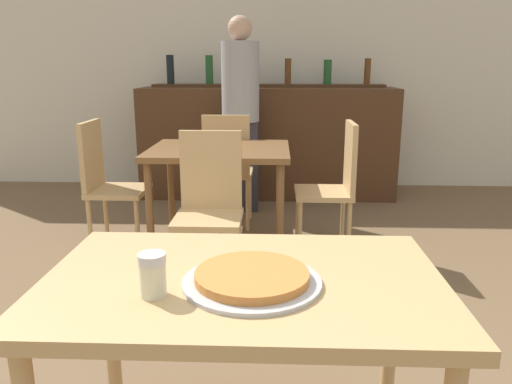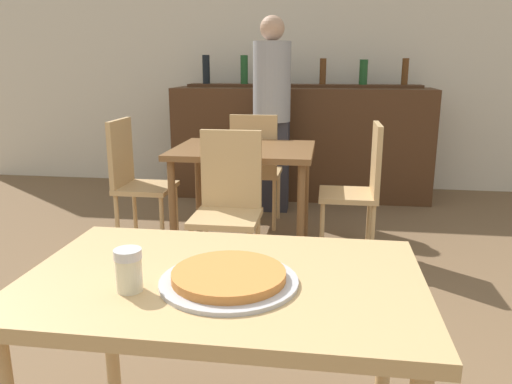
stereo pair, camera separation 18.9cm
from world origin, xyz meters
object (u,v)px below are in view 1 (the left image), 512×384
at_px(pizza_tray, 252,279).
at_px(chair_far_side_front, 210,200).
at_px(chair_far_side_right, 336,180).
at_px(chair_far_side_back, 227,164).
at_px(cheese_shaker, 153,275).
at_px(person_standing, 241,108).
at_px(chair_far_side_left, 106,178).

bearing_deg(pizza_tray, chair_far_side_front, 101.42).
bearing_deg(chair_far_side_right, chair_far_side_front, -55.49).
bearing_deg(chair_far_side_back, chair_far_side_front, 90.00).
relative_size(cheese_shaker, person_standing, 0.06).
height_order(chair_far_side_left, pizza_tray, chair_far_side_left).
bearing_deg(cheese_shaker, pizza_tray, 17.57).
height_order(pizza_tray, cheese_shaker, cheese_shaker).
xyz_separation_m(chair_far_side_left, cheese_shaker, (0.92, -2.33, 0.29)).
xyz_separation_m(chair_far_side_left, person_standing, (0.90, 1.09, 0.41)).
bearing_deg(person_standing, chair_far_side_back, -98.12).
relative_size(chair_far_side_back, pizza_tray, 2.57).
distance_m(chair_far_side_front, person_standing, 1.71).
bearing_deg(chair_far_side_back, cheese_shaker, 91.84).
xyz_separation_m(chair_far_side_front, cheese_shaker, (0.09, -1.76, 0.29)).
xyz_separation_m(cheese_shaker, person_standing, (-0.02, 3.42, 0.12)).
bearing_deg(chair_far_side_left, chair_far_side_front, -124.51).
height_order(chair_far_side_right, person_standing, person_standing).
bearing_deg(chair_far_side_right, pizza_tray, -12.25).
distance_m(cheese_shaker, person_standing, 3.42).
distance_m(chair_far_side_back, chair_far_side_left, 1.00).
relative_size(chair_far_side_left, chair_far_side_right, 1.00).
xyz_separation_m(chair_far_side_front, chair_far_side_back, (0.00, 1.14, 0.00)).
xyz_separation_m(chair_far_side_back, pizza_tray, (0.34, -2.82, 0.25)).
relative_size(chair_far_side_right, pizza_tray, 2.57).
relative_size(chair_far_side_front, chair_far_side_left, 1.00).
distance_m(pizza_tray, person_standing, 3.35).
xyz_separation_m(chair_far_side_front, pizza_tray, (0.34, -1.68, 0.25)).
bearing_deg(pizza_tray, chair_far_side_right, 77.75).
height_order(chair_far_side_back, chair_far_side_right, same).
height_order(chair_far_side_front, person_standing, person_standing).
height_order(chair_far_side_left, chair_far_side_right, same).
bearing_deg(chair_far_side_right, cheese_shaker, -17.52).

